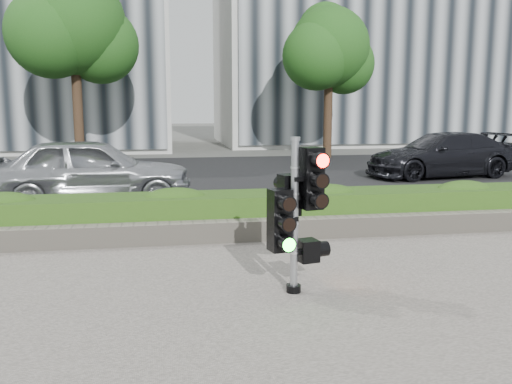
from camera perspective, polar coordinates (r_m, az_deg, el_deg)
ground at (r=7.24m, az=1.73°, el=-8.96°), size 120.00×120.00×0.00m
sidewalk at (r=4.99m, az=7.67°, el=-17.57°), size 16.00×11.00×0.03m
road at (r=16.95m, az=-4.94°, el=1.54°), size 60.00×13.00×0.02m
curb at (r=10.22m, az=-1.75°, el=-3.21°), size 60.00×0.25×0.12m
stone_wall at (r=8.99m, az=-0.66°, el=-4.03°), size 12.00×0.32×0.34m
hedge at (r=9.58m, az=-1.27°, el=-2.16°), size 12.00×1.00×0.68m
building_right at (r=34.27m, az=11.99°, el=15.26°), size 18.00×10.00×12.00m
tree_left at (r=21.71m, az=-18.67°, el=16.10°), size 4.61×4.03×7.34m
tree_right at (r=23.43m, az=7.64°, el=14.56°), size 4.10×3.58×6.53m
traffic_signal at (r=6.39m, az=4.17°, el=-1.63°), size 0.67×0.55×1.86m
car_silver at (r=12.85m, az=-16.95°, el=2.21°), size 4.53×1.95×1.53m
car_dark at (r=17.89m, az=18.88°, el=3.74°), size 4.96×2.47×1.38m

